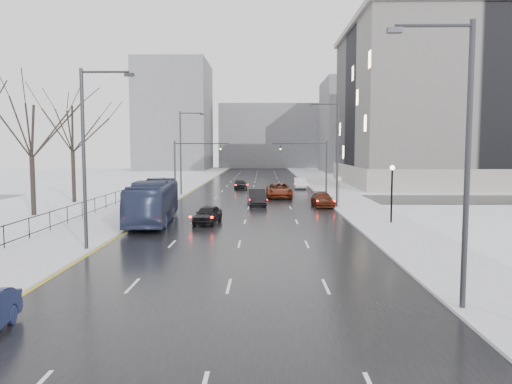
{
  "coord_description": "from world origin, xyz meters",
  "views": [
    {
      "loc": [
        1.42,
        -7.13,
        5.74
      ],
      "look_at": [
        0.88,
        29.26,
        2.5
      ],
      "focal_mm": 35.0,
      "sensor_mm": 36.0,
      "label": 1
    }
  ],
  "objects_px": {
    "mast_signal_left": "(184,163)",
    "bus": "(153,201)",
    "sedan_right_near": "(257,197)",
    "sedan_right_far": "(323,200)",
    "streetlight_l_near": "(88,150)",
    "streetlight_r_near": "(461,151)",
    "streetlight_l_far": "(183,149)",
    "tree_park_d": "(34,216)",
    "mast_signal_right": "(317,163)",
    "sedan_right_cross": "(279,190)",
    "lamppost_r_mid": "(392,185)",
    "sedan_center_near": "(208,214)",
    "streetlight_r_mid": "(335,149)",
    "sedan_right_distant": "(300,183)",
    "sedan_center_far": "(240,184)",
    "tree_park_e": "(74,203)",
    "no_uturn_sign": "(339,181)"
  },
  "relations": [
    {
      "from": "tree_park_d",
      "to": "streetlight_l_near",
      "type": "xyz_separation_m",
      "value": [
        9.63,
        -14.0,
        5.62
      ]
    },
    {
      "from": "lamppost_r_mid",
      "to": "sedan_right_distant",
      "type": "height_order",
      "value": "lamppost_r_mid"
    },
    {
      "from": "sedan_center_near",
      "to": "sedan_right_far",
      "type": "bearing_deg",
      "value": 55.89
    },
    {
      "from": "tree_park_e",
      "to": "sedan_right_cross",
      "type": "xyz_separation_m",
      "value": [
        21.41,
        5.68,
        0.88
      ]
    },
    {
      "from": "streetlight_r_mid",
      "to": "sedan_right_near",
      "type": "distance_m",
      "value": 9.09
    },
    {
      "from": "tree_park_d",
      "to": "mast_signal_right",
      "type": "height_order",
      "value": "mast_signal_right"
    },
    {
      "from": "mast_signal_right",
      "to": "sedan_center_near",
      "type": "height_order",
      "value": "mast_signal_right"
    },
    {
      "from": "streetlight_r_mid",
      "to": "mast_signal_right",
      "type": "xyz_separation_m",
      "value": [
        -0.84,
        8.0,
        -1.51
      ]
    },
    {
      "from": "streetlight_r_mid",
      "to": "sedan_center_far",
      "type": "distance_m",
      "value": 24.03
    },
    {
      "from": "streetlight_r_mid",
      "to": "sedan_right_cross",
      "type": "height_order",
      "value": "streetlight_r_mid"
    },
    {
      "from": "tree_park_d",
      "to": "bus",
      "type": "distance_m",
      "value": 11.45
    },
    {
      "from": "bus",
      "to": "sedan_right_far",
      "type": "distance_m",
      "value": 17.66
    },
    {
      "from": "tree_park_e",
      "to": "sedan_right_far",
      "type": "bearing_deg",
      "value": -6.6
    },
    {
      "from": "bus",
      "to": "sedan_right_cross",
      "type": "distance_m",
      "value": 21.67
    },
    {
      "from": "streetlight_l_far",
      "to": "lamppost_r_mid",
      "type": "xyz_separation_m",
      "value": [
        19.17,
        -22.0,
        -2.67
      ]
    },
    {
      "from": "tree_park_d",
      "to": "streetlight_r_mid",
      "type": "xyz_separation_m",
      "value": [
        25.97,
        6.0,
        5.62
      ]
    },
    {
      "from": "streetlight_l_near",
      "to": "streetlight_l_far",
      "type": "height_order",
      "value": "same"
    },
    {
      "from": "sedan_center_near",
      "to": "mast_signal_left",
      "type": "bearing_deg",
      "value": 112.18
    },
    {
      "from": "tree_park_d",
      "to": "streetlight_l_far",
      "type": "xyz_separation_m",
      "value": [
        9.63,
        18.0,
        5.62
      ]
    },
    {
      "from": "mast_signal_left",
      "to": "bus",
      "type": "relative_size",
      "value": 0.56
    },
    {
      "from": "tree_park_e",
      "to": "sedan_right_far",
      "type": "relative_size",
      "value": 2.93
    },
    {
      "from": "sedan_right_far",
      "to": "sedan_right_cross",
      "type": "bearing_deg",
      "value": 111.54
    },
    {
      "from": "tree_park_e",
      "to": "sedan_right_near",
      "type": "bearing_deg",
      "value": -5.45
    },
    {
      "from": "sedan_center_far",
      "to": "sedan_right_cross",
      "type": "bearing_deg",
      "value": -74.69
    },
    {
      "from": "sedan_center_near",
      "to": "streetlight_l_near",
      "type": "bearing_deg",
      "value": -110.31
    },
    {
      "from": "streetlight_l_near",
      "to": "sedan_right_distant",
      "type": "relative_size",
      "value": 2.18
    },
    {
      "from": "sedan_right_near",
      "to": "sedan_center_near",
      "type": "bearing_deg",
      "value": -111.48
    },
    {
      "from": "sedan_right_far",
      "to": "no_uturn_sign",
      "type": "bearing_deg",
      "value": 52.25
    },
    {
      "from": "streetlight_l_near",
      "to": "mast_signal_right",
      "type": "xyz_separation_m",
      "value": [
        15.49,
        28.0,
        -1.51
      ]
    },
    {
      "from": "tree_park_d",
      "to": "streetlight_r_near",
      "type": "relative_size",
      "value": 1.25
    },
    {
      "from": "sedan_right_near",
      "to": "sedan_right_far",
      "type": "distance_m",
      "value": 6.52
    },
    {
      "from": "sedan_center_near",
      "to": "sedan_right_far",
      "type": "distance_m",
      "value": 14.85
    },
    {
      "from": "streetlight_r_near",
      "to": "sedan_right_cross",
      "type": "height_order",
      "value": "streetlight_r_near"
    },
    {
      "from": "bus",
      "to": "sedan_center_near",
      "type": "height_order",
      "value": "bus"
    },
    {
      "from": "mast_signal_left",
      "to": "sedan_right_far",
      "type": "height_order",
      "value": "mast_signal_left"
    },
    {
      "from": "mast_signal_right",
      "to": "sedan_right_cross",
      "type": "height_order",
      "value": "mast_signal_right"
    },
    {
      "from": "streetlight_r_mid",
      "to": "streetlight_l_near",
      "type": "relative_size",
      "value": 1.0
    },
    {
      "from": "streetlight_l_near",
      "to": "sedan_right_near",
      "type": "distance_m",
      "value": 24.39
    },
    {
      "from": "mast_signal_right",
      "to": "mast_signal_left",
      "type": "xyz_separation_m",
      "value": [
        -14.65,
        0.0,
        0.0
      ]
    },
    {
      "from": "streetlight_l_near",
      "to": "lamppost_r_mid",
      "type": "height_order",
      "value": "streetlight_l_near"
    },
    {
      "from": "streetlight_r_mid",
      "to": "sedan_center_far",
      "type": "relative_size",
      "value": 2.51
    },
    {
      "from": "lamppost_r_mid",
      "to": "streetlight_l_near",
      "type": "bearing_deg",
      "value": -152.45
    },
    {
      "from": "tree_park_e",
      "to": "sedan_right_cross",
      "type": "height_order",
      "value": "tree_park_e"
    },
    {
      "from": "streetlight_r_near",
      "to": "streetlight_l_far",
      "type": "bearing_deg",
      "value": 111.25
    },
    {
      "from": "tree_park_e",
      "to": "sedan_center_far",
      "type": "bearing_deg",
      "value": 46.49
    },
    {
      "from": "lamppost_r_mid",
      "to": "sedan_center_far",
      "type": "height_order",
      "value": "lamppost_r_mid"
    },
    {
      "from": "streetlight_r_mid",
      "to": "streetlight_l_far",
      "type": "relative_size",
      "value": 1.0
    },
    {
      "from": "streetlight_l_near",
      "to": "tree_park_e",
      "type": "bearing_deg",
      "value": 112.69
    },
    {
      "from": "mast_signal_right",
      "to": "sedan_center_far",
      "type": "relative_size",
      "value": 1.63
    },
    {
      "from": "streetlight_l_far",
      "to": "sedan_right_distant",
      "type": "relative_size",
      "value": 2.18
    }
  ]
}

